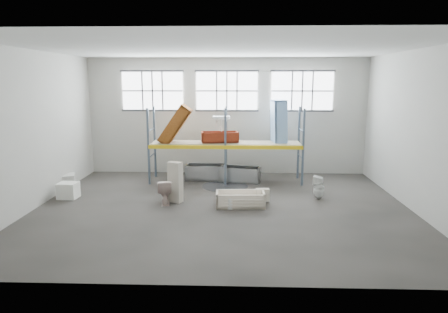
{
  "coord_description": "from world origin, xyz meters",
  "views": [
    {
      "loc": [
        0.49,
        -12.39,
        4.06
      ],
      "look_at": [
        0.0,
        1.5,
        1.4
      ],
      "focal_mm": 32.14,
      "sensor_mm": 36.0,
      "label": 1
    }
  ],
  "objects_px": {
    "steel_tub_left": "(206,172)",
    "rust_tub_flat": "(220,137)",
    "cistern_tall": "(175,182)",
    "bucket": "(230,203)",
    "blue_tub_upright": "(279,122)",
    "toilet_white": "(319,187)",
    "toilet_beige": "(165,191)",
    "bathtub_beige": "(240,199)",
    "steel_tub_right": "(240,174)",
    "carton_near": "(68,190)"
  },
  "relations": [
    {
      "from": "steel_tub_left",
      "to": "rust_tub_flat",
      "type": "distance_m",
      "value": 1.65
    },
    {
      "from": "steel_tub_left",
      "to": "bucket",
      "type": "height_order",
      "value": "steel_tub_left"
    },
    {
      "from": "cistern_tall",
      "to": "toilet_white",
      "type": "relative_size",
      "value": 1.68
    },
    {
      "from": "bathtub_beige",
      "to": "blue_tub_upright",
      "type": "distance_m",
      "value": 4.36
    },
    {
      "from": "bucket",
      "to": "carton_near",
      "type": "relative_size",
      "value": 0.55
    },
    {
      "from": "cistern_tall",
      "to": "rust_tub_flat",
      "type": "height_order",
      "value": "rust_tub_flat"
    },
    {
      "from": "rust_tub_flat",
      "to": "steel_tub_left",
      "type": "bearing_deg",
      "value": 153.41
    },
    {
      "from": "toilet_beige",
      "to": "bathtub_beige",
      "type": "bearing_deg",
      "value": 165.77
    },
    {
      "from": "bathtub_beige",
      "to": "carton_near",
      "type": "height_order",
      "value": "carton_near"
    },
    {
      "from": "steel_tub_right",
      "to": "rust_tub_flat",
      "type": "xyz_separation_m",
      "value": [
        -0.82,
        -0.02,
        1.52
      ]
    },
    {
      "from": "bathtub_beige",
      "to": "toilet_beige",
      "type": "height_order",
      "value": "toilet_beige"
    },
    {
      "from": "bathtub_beige",
      "to": "bucket",
      "type": "bearing_deg",
      "value": -144.8
    },
    {
      "from": "cistern_tall",
      "to": "bucket",
      "type": "bearing_deg",
      "value": 5.54
    },
    {
      "from": "blue_tub_upright",
      "to": "carton_near",
      "type": "bearing_deg",
      "value": -159.78
    },
    {
      "from": "blue_tub_upright",
      "to": "carton_near",
      "type": "relative_size",
      "value": 2.77
    },
    {
      "from": "steel_tub_left",
      "to": "carton_near",
      "type": "bearing_deg",
      "value": -148.0
    },
    {
      "from": "cistern_tall",
      "to": "carton_near",
      "type": "height_order",
      "value": "cistern_tall"
    },
    {
      "from": "toilet_beige",
      "to": "toilet_white",
      "type": "xyz_separation_m",
      "value": [
        5.23,
        0.73,
        -0.0
      ]
    },
    {
      "from": "cistern_tall",
      "to": "toilet_white",
      "type": "height_order",
      "value": "cistern_tall"
    },
    {
      "from": "toilet_beige",
      "to": "blue_tub_upright",
      "type": "distance_m",
      "value": 5.57
    },
    {
      "from": "toilet_beige",
      "to": "bucket",
      "type": "relative_size",
      "value": 2.34
    },
    {
      "from": "blue_tub_upright",
      "to": "steel_tub_right",
      "type": "bearing_deg",
      "value": -173.52
    },
    {
      "from": "steel_tub_left",
      "to": "carton_near",
      "type": "height_order",
      "value": "steel_tub_left"
    },
    {
      "from": "blue_tub_upright",
      "to": "cistern_tall",
      "type": "bearing_deg",
      "value": -140.32
    },
    {
      "from": "cistern_tall",
      "to": "bucket",
      "type": "relative_size",
      "value": 3.9
    },
    {
      "from": "steel_tub_right",
      "to": "rust_tub_flat",
      "type": "height_order",
      "value": "rust_tub_flat"
    },
    {
      "from": "cistern_tall",
      "to": "steel_tub_left",
      "type": "distance_m",
      "value": 3.3
    },
    {
      "from": "carton_near",
      "to": "toilet_beige",
      "type": "bearing_deg",
      "value": -8.13
    },
    {
      "from": "toilet_white",
      "to": "carton_near",
      "type": "xyz_separation_m",
      "value": [
        -8.72,
        -0.23,
        -0.14
      ]
    },
    {
      "from": "bathtub_beige",
      "to": "steel_tub_right",
      "type": "bearing_deg",
      "value": 87.31
    },
    {
      "from": "carton_near",
      "to": "blue_tub_upright",
      "type": "bearing_deg",
      "value": 20.22
    },
    {
      "from": "bucket",
      "to": "toilet_beige",
      "type": "bearing_deg",
      "value": 168.39
    },
    {
      "from": "steel_tub_left",
      "to": "blue_tub_upright",
      "type": "xyz_separation_m",
      "value": [
        2.93,
        -0.1,
        2.09
      ]
    },
    {
      "from": "toilet_white",
      "to": "rust_tub_flat",
      "type": "height_order",
      "value": "rust_tub_flat"
    },
    {
      "from": "toilet_beige",
      "to": "carton_near",
      "type": "distance_m",
      "value": 3.53
    },
    {
      "from": "cistern_tall",
      "to": "steel_tub_left",
      "type": "bearing_deg",
      "value": 100.69
    },
    {
      "from": "blue_tub_upright",
      "to": "toilet_white",
      "type": "bearing_deg",
      "value": -65.06
    },
    {
      "from": "toilet_white",
      "to": "steel_tub_right",
      "type": "height_order",
      "value": "toilet_white"
    },
    {
      "from": "bathtub_beige",
      "to": "bucket",
      "type": "xyz_separation_m",
      "value": [
        -0.33,
        -0.26,
        -0.06
      ]
    },
    {
      "from": "toilet_beige",
      "to": "steel_tub_right",
      "type": "bearing_deg",
      "value": -138.9
    },
    {
      "from": "toilet_white",
      "to": "carton_near",
      "type": "relative_size",
      "value": 1.28
    },
    {
      "from": "bathtub_beige",
      "to": "steel_tub_right",
      "type": "xyz_separation_m",
      "value": [
        0.0,
        3.29,
        0.06
      ]
    },
    {
      "from": "steel_tub_left",
      "to": "steel_tub_right",
      "type": "height_order",
      "value": "steel_tub_left"
    },
    {
      "from": "steel_tub_left",
      "to": "blue_tub_upright",
      "type": "height_order",
      "value": "blue_tub_upright"
    },
    {
      "from": "rust_tub_flat",
      "to": "carton_near",
      "type": "relative_size",
      "value": 2.28
    },
    {
      "from": "toilet_white",
      "to": "steel_tub_left",
      "type": "height_order",
      "value": "toilet_white"
    },
    {
      "from": "rust_tub_flat",
      "to": "blue_tub_upright",
      "type": "distance_m",
      "value": 2.43
    },
    {
      "from": "carton_near",
      "to": "cistern_tall",
      "type": "bearing_deg",
      "value": -4.64
    },
    {
      "from": "toilet_beige",
      "to": "cistern_tall",
      "type": "distance_m",
      "value": 0.47
    },
    {
      "from": "bathtub_beige",
      "to": "rust_tub_flat",
      "type": "height_order",
      "value": "rust_tub_flat"
    }
  ]
}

